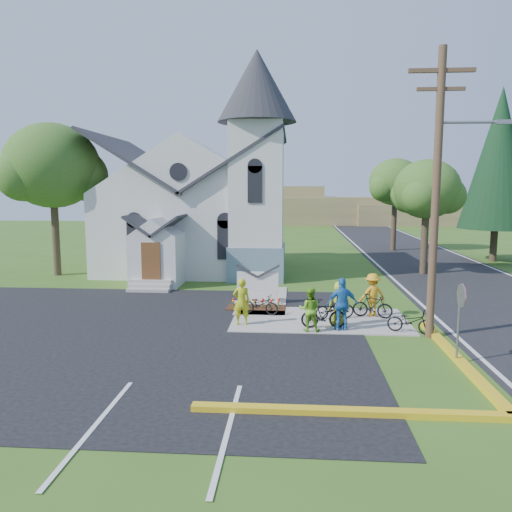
# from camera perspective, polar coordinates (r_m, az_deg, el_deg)

# --- Properties ---
(ground) EXTENTS (120.00, 120.00, 0.00)m
(ground) POSITION_cam_1_polar(r_m,az_deg,el_deg) (19.95, 3.01, -7.65)
(ground) COLOR #355F1B
(ground) RESTS_ON ground
(parking_lot) EXTENTS (20.00, 16.00, 0.02)m
(parking_lot) POSITION_cam_1_polar(r_m,az_deg,el_deg) (19.48, -18.42, -8.40)
(parking_lot) COLOR black
(parking_lot) RESTS_ON ground
(road) EXTENTS (8.00, 90.00, 0.02)m
(road) POSITION_cam_1_polar(r_m,az_deg,el_deg) (35.95, 19.69, -1.16)
(road) COLOR black
(road) RESTS_ON ground
(sidewalk) EXTENTS (7.00, 4.00, 0.05)m
(sidewalk) POSITION_cam_1_polar(r_m,az_deg,el_deg) (20.46, 7.28, -7.24)
(sidewalk) COLOR gray
(sidewalk) RESTS_ON ground
(church) EXTENTS (12.35, 12.00, 13.00)m
(church) POSITION_cam_1_polar(r_m,az_deg,el_deg) (32.25, -6.30, 7.62)
(church) COLOR silver
(church) RESTS_ON ground
(church_sign) EXTENTS (2.20, 0.40, 1.70)m
(church_sign) POSITION_cam_1_polar(r_m,az_deg,el_deg) (22.89, 0.19, -2.99)
(church_sign) COLOR gray
(church_sign) RESTS_ON ground
(flower_bed) EXTENTS (2.60, 1.10, 0.07)m
(flower_bed) POSITION_cam_1_polar(r_m,az_deg,el_deg) (22.22, 0.03, -5.94)
(flower_bed) COLOR #371C0F
(flower_bed) RESTS_ON ground
(utility_pole) EXTENTS (3.45, 0.28, 10.00)m
(utility_pole) POSITION_cam_1_polar(r_m,az_deg,el_deg) (18.43, 20.11, 7.62)
(utility_pole) COLOR #4D3426
(utility_pole) RESTS_ON ground
(stop_sign) EXTENTS (0.11, 0.76, 2.48)m
(stop_sign) POSITION_cam_1_polar(r_m,az_deg,el_deg) (16.25, 22.34, -5.32)
(stop_sign) COLOR gray
(stop_sign) RESTS_ON ground
(tree_lot_corner) EXTENTS (5.60, 5.60, 9.15)m
(tree_lot_corner) POSITION_cam_1_polar(r_m,az_deg,el_deg) (32.60, -22.28, 9.48)
(tree_lot_corner) COLOR #3A2D20
(tree_lot_corner) RESTS_ON ground
(tree_road_near) EXTENTS (4.00, 4.00, 7.05)m
(tree_road_near) POSITION_cam_1_polar(r_m,az_deg,el_deg) (32.28, 18.94, 7.18)
(tree_road_near) COLOR #3A2D20
(tree_road_near) RESTS_ON ground
(tree_road_mid) EXTENTS (4.40, 4.40, 7.80)m
(tree_road_mid) POSITION_cam_1_polar(r_m,az_deg,el_deg) (44.09, 15.64, 8.10)
(tree_road_mid) COLOR #3A2D20
(tree_road_mid) RESTS_ON ground
(conifer) EXTENTS (5.20, 5.20, 12.40)m
(conifer) POSITION_cam_1_polar(r_m,az_deg,el_deg) (40.06, 26.03, 9.97)
(conifer) COLOR #3A2D20
(conifer) RESTS_ON ground
(distant_hills) EXTENTS (61.00, 10.00, 5.60)m
(distant_hills) POSITION_cam_1_polar(r_m,az_deg,el_deg) (75.69, 6.48, 5.33)
(distant_hills) COLOR brown
(distant_hills) RESTS_ON ground
(cyclist_0) EXTENTS (0.71, 0.51, 1.81)m
(cyclist_0) POSITION_cam_1_polar(r_m,az_deg,el_deg) (19.34, -1.66, -5.21)
(cyclist_0) COLOR #AEB815
(cyclist_0) RESTS_ON sidewalk
(bike_0) EXTENTS (1.71, 0.98, 0.85)m
(bike_0) POSITION_cam_1_polar(r_m,az_deg,el_deg) (20.97, 0.42, -5.54)
(bike_0) COLOR black
(bike_0) RESTS_ON sidewalk
(cyclist_1) EXTENTS (0.84, 0.68, 1.63)m
(cyclist_1) POSITION_cam_1_polar(r_m,az_deg,el_deg) (18.58, 6.15, -6.08)
(cyclist_1) COLOR #6AB421
(cyclist_1) RESTS_ON sidewalk
(bike_1) EXTENTS (1.76, 0.63, 1.04)m
(bike_1) POSITION_cam_1_polar(r_m,az_deg,el_deg) (19.09, 7.76, -6.65)
(bike_1) COLOR black
(bike_1) RESTS_ON sidewalk
(cyclist_2) EXTENTS (1.23, 0.71, 1.98)m
(cyclist_2) POSITION_cam_1_polar(r_m,az_deg,el_deg) (18.81, 9.82, -5.44)
(cyclist_2) COLOR blue
(cyclist_2) RESTS_ON sidewalk
(bike_2) EXTENTS (1.77, 1.10, 0.88)m
(bike_2) POSITION_cam_1_polar(r_m,az_deg,el_deg) (20.49, 8.97, -5.91)
(bike_2) COLOR black
(bike_2) RESTS_ON sidewalk
(cyclist_3) EXTENTS (1.29, 0.96, 1.78)m
(cyclist_3) POSITION_cam_1_polar(r_m,az_deg,el_deg) (21.17, 13.15, -4.33)
(cyclist_3) COLOR orange
(cyclist_3) RESTS_ON sidewalk
(bike_3) EXTENTS (1.68, 0.92, 0.97)m
(bike_3) POSITION_cam_1_polar(r_m,az_deg,el_deg) (20.97, 13.18, -5.57)
(bike_3) COLOR black
(bike_3) RESTS_ON sidewalk
(cyclist_4) EXTENTS (0.91, 0.65, 1.74)m
(cyclist_4) POSITION_cam_1_polar(r_m,az_deg,el_deg) (19.37, 9.51, -5.41)
(cyclist_4) COLOR #ACC525
(cyclist_4) RESTS_ON sidewalk
(bike_4) EXTENTS (1.77, 1.13, 0.88)m
(bike_4) POSITION_cam_1_polar(r_m,az_deg,el_deg) (19.16, 17.25, -7.13)
(bike_4) COLOR black
(bike_4) RESTS_ON sidewalk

